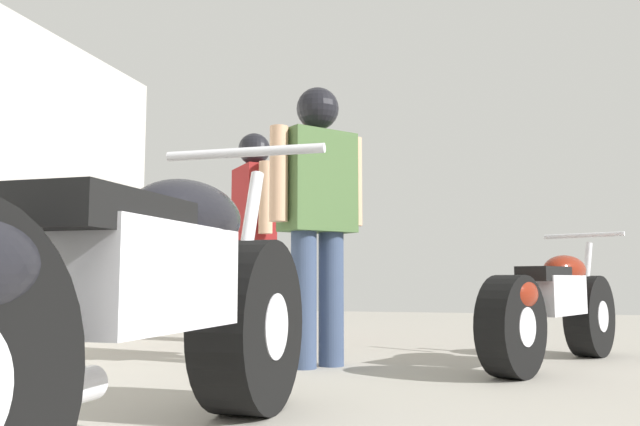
% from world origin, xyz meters
% --- Properties ---
extents(ground_plane, '(15.08, 15.08, 0.00)m').
position_xyz_m(ground_plane, '(0.00, 3.01, 0.00)').
color(ground_plane, '#9E998E').
extents(motorcycle_maroon_cruiser, '(0.68, 2.30, 1.07)m').
position_xyz_m(motorcycle_maroon_cruiser, '(-0.44, 1.69, 0.45)').
color(motorcycle_maroon_cruiser, black).
rests_on(motorcycle_maroon_cruiser, ground_plane).
extents(motorcycle_black_naked, '(0.99, 1.73, 0.86)m').
position_xyz_m(motorcycle_black_naked, '(0.92, 4.31, 0.36)').
color(motorcycle_black_naked, black).
rests_on(motorcycle_black_naked, ground_plane).
extents(mechanic_in_blue, '(0.54, 0.62, 1.81)m').
position_xyz_m(mechanic_in_blue, '(-1.42, 5.25, 1.09)').
color(mechanic_in_blue, '#4C4C4C').
rests_on(mechanic_in_blue, ground_plane).
extents(mechanic_with_helmet, '(0.54, 0.60, 1.76)m').
position_xyz_m(mechanic_with_helmet, '(-0.50, 3.93, 1.06)').
color(mechanic_with_helmet, '#384766').
rests_on(mechanic_with_helmet, ground_plane).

